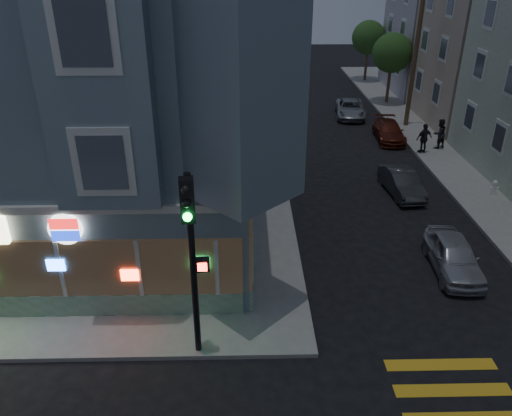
{
  "coord_description": "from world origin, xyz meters",
  "views": [
    {
      "loc": [
        0.92,
        -9.03,
        10.57
      ],
      "look_at": [
        1.28,
        6.71,
        2.59
      ],
      "focal_mm": 35.0,
      "sensor_mm": 36.0,
      "label": 1
    }
  ],
  "objects_px": {
    "street_tree_near": "(392,53)",
    "traffic_signal": "(191,240)",
    "utility_pole": "(415,55)",
    "parked_car_a": "(454,256)",
    "pedestrian_a": "(439,134)",
    "fire_hydrant": "(494,187)",
    "parked_car_d": "(350,109)",
    "parked_car_c": "(389,131)",
    "street_tree_far": "(369,38)",
    "parked_car_b": "(402,183)",
    "pedestrian_b": "(424,138)"
  },
  "relations": [
    {
      "from": "pedestrian_b",
      "to": "street_tree_far",
      "type": "bearing_deg",
      "value": -110.93
    },
    {
      "from": "pedestrian_a",
      "to": "parked_car_a",
      "type": "relative_size",
      "value": 0.47
    },
    {
      "from": "parked_car_c",
      "to": "fire_hydrant",
      "type": "bearing_deg",
      "value": -67.26
    },
    {
      "from": "utility_pole",
      "to": "parked_car_d",
      "type": "xyz_separation_m",
      "value": [
        -3.4,
        2.5,
        -4.19
      ]
    },
    {
      "from": "street_tree_near",
      "to": "pedestrian_a",
      "type": "relative_size",
      "value": 2.96
    },
    {
      "from": "street_tree_far",
      "to": "parked_car_a",
      "type": "height_order",
      "value": "street_tree_far"
    },
    {
      "from": "street_tree_far",
      "to": "parked_car_b",
      "type": "relative_size",
      "value": 1.45
    },
    {
      "from": "utility_pole",
      "to": "street_tree_far",
      "type": "height_order",
      "value": "utility_pole"
    },
    {
      "from": "pedestrian_b",
      "to": "fire_hydrant",
      "type": "height_order",
      "value": "pedestrian_b"
    },
    {
      "from": "fire_hydrant",
      "to": "traffic_signal",
      "type": "bearing_deg",
      "value": -141.87
    },
    {
      "from": "parked_car_d",
      "to": "traffic_signal",
      "type": "height_order",
      "value": "traffic_signal"
    },
    {
      "from": "utility_pole",
      "to": "pedestrian_a",
      "type": "xyz_separation_m",
      "value": [
        0.57,
        -4.63,
        -3.75
      ]
    },
    {
      "from": "parked_car_a",
      "to": "parked_car_d",
      "type": "height_order",
      "value": "parked_car_a"
    },
    {
      "from": "street_tree_near",
      "to": "parked_car_c",
      "type": "distance_m",
      "value": 9.56
    },
    {
      "from": "parked_car_c",
      "to": "traffic_signal",
      "type": "height_order",
      "value": "traffic_signal"
    },
    {
      "from": "street_tree_far",
      "to": "parked_car_d",
      "type": "distance_m",
      "value": 12.5
    },
    {
      "from": "fire_hydrant",
      "to": "parked_car_d",
      "type": "bearing_deg",
      "value": 107.75
    },
    {
      "from": "parked_car_c",
      "to": "parked_car_d",
      "type": "distance_m",
      "value": 5.41
    },
    {
      "from": "street_tree_far",
      "to": "parked_car_b",
      "type": "height_order",
      "value": "street_tree_far"
    },
    {
      "from": "pedestrian_a",
      "to": "traffic_signal",
      "type": "distance_m",
      "value": 21.81
    },
    {
      "from": "utility_pole",
      "to": "fire_hydrant",
      "type": "distance_m",
      "value": 12.06
    },
    {
      "from": "pedestrian_b",
      "to": "parked_car_c",
      "type": "xyz_separation_m",
      "value": [
        -1.31,
        2.69,
        -0.44
      ]
    },
    {
      "from": "utility_pole",
      "to": "parked_car_d",
      "type": "bearing_deg",
      "value": 143.63
    },
    {
      "from": "parked_car_b",
      "to": "street_tree_near",
      "type": "bearing_deg",
      "value": 72.73
    },
    {
      "from": "fire_hydrant",
      "to": "parked_car_a",
      "type": "bearing_deg",
      "value": -124.96
    },
    {
      "from": "pedestrian_a",
      "to": "fire_hydrant",
      "type": "height_order",
      "value": "pedestrian_a"
    },
    {
      "from": "parked_car_a",
      "to": "utility_pole",
      "type": "bearing_deg",
      "value": 82.99
    },
    {
      "from": "street_tree_near",
      "to": "parked_car_a",
      "type": "distance_m",
      "value": 24.04
    },
    {
      "from": "parked_car_a",
      "to": "street_tree_near",
      "type": "bearing_deg",
      "value": 85.27
    },
    {
      "from": "parked_car_b",
      "to": "parked_car_c",
      "type": "height_order",
      "value": "parked_car_b"
    },
    {
      "from": "utility_pole",
      "to": "traffic_signal",
      "type": "relative_size",
      "value": 1.59
    },
    {
      "from": "utility_pole",
      "to": "parked_car_a",
      "type": "relative_size",
      "value": 2.38
    },
    {
      "from": "street_tree_near",
      "to": "parked_car_b",
      "type": "height_order",
      "value": "street_tree_near"
    },
    {
      "from": "street_tree_far",
      "to": "pedestrian_b",
      "type": "xyz_separation_m",
      "value": [
        -0.8,
        -19.39,
        -2.91
      ]
    },
    {
      "from": "parked_car_a",
      "to": "fire_hydrant",
      "type": "height_order",
      "value": "parked_car_a"
    },
    {
      "from": "parked_car_c",
      "to": "fire_hydrant",
      "type": "xyz_separation_m",
      "value": [
        2.91,
        -8.55,
        -0.05
      ]
    },
    {
      "from": "parked_car_b",
      "to": "parked_car_d",
      "type": "xyz_separation_m",
      "value": [
        0.0,
        13.28,
        0.0
      ]
    },
    {
      "from": "street_tree_far",
      "to": "parked_car_a",
      "type": "xyz_separation_m",
      "value": [
        -3.6,
        -31.54,
        -3.29
      ]
    },
    {
      "from": "utility_pole",
      "to": "street_tree_near",
      "type": "distance_m",
      "value": 6.06
    },
    {
      "from": "pedestrian_a",
      "to": "parked_car_b",
      "type": "height_order",
      "value": "pedestrian_a"
    },
    {
      "from": "pedestrian_a",
      "to": "parked_car_c",
      "type": "height_order",
      "value": "pedestrian_a"
    },
    {
      "from": "street_tree_near",
      "to": "traffic_signal",
      "type": "bearing_deg",
      "value": -114.53
    },
    {
      "from": "parked_car_b",
      "to": "traffic_signal",
      "type": "bearing_deg",
      "value": -134.61
    },
    {
      "from": "utility_pole",
      "to": "traffic_signal",
      "type": "xyz_separation_m",
      "value": [
        -12.5,
        -21.84,
        -0.82
      ]
    },
    {
      "from": "pedestrian_a",
      "to": "fire_hydrant",
      "type": "xyz_separation_m",
      "value": [
        0.43,
        -6.61,
        -0.51
      ]
    },
    {
      "from": "pedestrian_b",
      "to": "parked_car_b",
      "type": "height_order",
      "value": "pedestrian_b"
    },
    {
      "from": "parked_car_a",
      "to": "traffic_signal",
      "type": "distance_m",
      "value": 10.61
    },
    {
      "from": "utility_pole",
      "to": "pedestrian_b",
      "type": "height_order",
      "value": "utility_pole"
    },
    {
      "from": "parked_car_d",
      "to": "fire_hydrant",
      "type": "xyz_separation_m",
      "value": [
        4.4,
        -13.75,
        -0.07
      ]
    },
    {
      "from": "parked_car_d",
      "to": "parked_car_c",
      "type": "bearing_deg",
      "value": -67.42
    }
  ]
}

